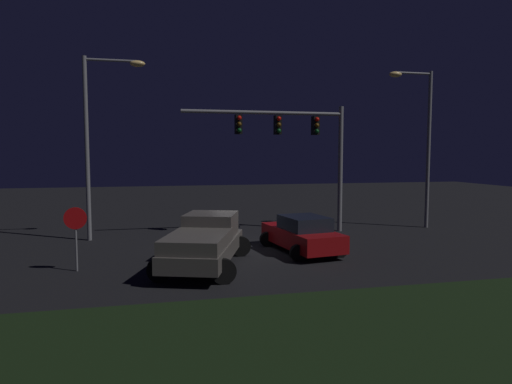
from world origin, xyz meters
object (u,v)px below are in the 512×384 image
Objects in this scene: street_lamp_left at (99,126)px; street_lamp_right at (421,131)px; pickup_truck at (205,239)px; car_sedan at (302,234)px; traffic_signal_gantry at (296,137)px; stop_sign at (76,227)px.

street_lamp_right is (16.63, -0.17, -0.03)m from street_lamp_left.
car_sedan is (4.19, 1.56, -0.26)m from pickup_truck.
street_lamp_right is at bearing -70.28° from car_sedan.
stop_sign is at bearing -149.89° from traffic_signal_gantry.
traffic_signal_gantry is 9.52m from street_lamp_left.
traffic_signal_gantry is 3.73× the size of stop_sign.
stop_sign is at bearing 89.57° from car_sedan.
traffic_signal_gantry reaches higher than stop_sign.
street_lamp_right is at bearing -0.58° from street_lamp_left.
traffic_signal_gantry is at bearing -22.96° from pickup_truck.
traffic_signal_gantry reaches higher than car_sedan.
car_sedan is 0.54× the size of street_lamp_right.
traffic_signal_gantry is (1.12, 4.39, 4.16)m from car_sedan.
pickup_truck is 0.69× the size of traffic_signal_gantry.
street_lamp_left reaches higher than street_lamp_right.
car_sedan is at bearing -151.60° from street_lamp_right.
pickup_truck is 8.88m from traffic_signal_gantry.
street_lamp_left reaches higher than traffic_signal_gantry.
car_sedan is at bearing -28.85° from street_lamp_left.
pickup_truck is 0.68× the size of street_lamp_left.
street_lamp_right is 18.18m from stop_sign.
street_lamp_left reaches higher than car_sedan.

